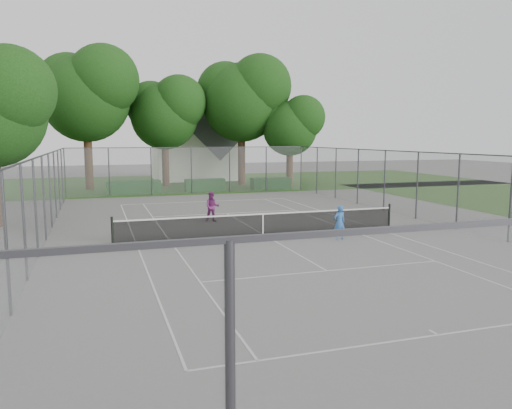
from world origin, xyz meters
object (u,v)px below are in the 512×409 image
object	(u,v)px
tennis_net	(263,223)
girl_player	(339,223)
woman_player	(212,207)
house	(194,140)

from	to	relation	value
tennis_net	girl_player	distance (m)	3.39
girl_player	woman_player	world-z (taller)	woman_player
woman_player	tennis_net	bearing A→B (deg)	-60.53
house	girl_player	xyz separation A→B (m)	(0.04, -31.48, -3.22)
girl_player	tennis_net	bearing A→B (deg)	-44.18
house	woman_player	world-z (taller)	house
tennis_net	girl_player	xyz separation A→B (m)	(2.67, -2.08, 0.21)
house	girl_player	world-z (taller)	house
girl_player	woman_player	xyz separation A→B (m)	(-4.05, 6.01, 0.04)
girl_player	woman_player	bearing A→B (deg)	-62.30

